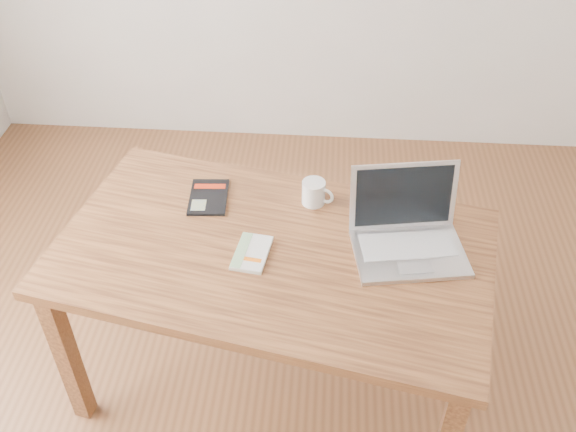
# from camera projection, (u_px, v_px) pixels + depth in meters

# --- Properties ---
(room) EXTENTS (4.04, 4.04, 2.70)m
(room) POSITION_uv_depth(u_px,v_px,m) (265.00, 120.00, 1.75)
(room) COLOR brown
(room) RESTS_ON ground
(desk) EXTENTS (1.65, 1.15, 0.75)m
(desk) POSITION_uv_depth(u_px,v_px,m) (273.00, 266.00, 2.30)
(desk) COLOR brown
(desk) RESTS_ON ground
(white_guidebook) EXTENTS (0.14, 0.20, 0.02)m
(white_guidebook) POSITION_uv_depth(u_px,v_px,m) (252.00, 253.00, 2.21)
(white_guidebook) COLOR silver
(white_guidebook) RESTS_ON desk
(black_guidebook) EXTENTS (0.16, 0.22, 0.01)m
(black_guidebook) POSITION_uv_depth(u_px,v_px,m) (208.00, 197.00, 2.45)
(black_guidebook) COLOR black
(black_guidebook) RESTS_ON desk
(laptop) EXTENTS (0.42, 0.37, 0.27)m
(laptop) POSITION_uv_depth(u_px,v_px,m) (407.00, 233.00, 2.22)
(laptop) COLOR silver
(laptop) RESTS_ON desk
(coffee_mug) EXTENTS (0.12, 0.09, 0.09)m
(coffee_mug) POSITION_uv_depth(u_px,v_px,m) (314.00, 192.00, 2.40)
(coffee_mug) COLOR white
(coffee_mug) RESTS_ON desk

